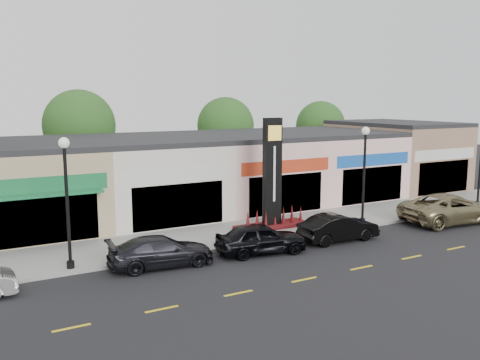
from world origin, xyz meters
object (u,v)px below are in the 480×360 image
Objects in this scene: car_dark_sedan at (161,251)px; car_black_conv at (338,228)px; pylon_sign at (272,189)px; car_black_sedan at (261,238)px; lamp_west_near at (66,190)px; car_gold_suv at (451,208)px; lamp_east_near at (364,165)px.

car_black_conv is (9.25, -0.58, 0.03)m from car_dark_sedan.
pylon_sign reaches higher than car_black_conv.
car_black_sedan is 1.01× the size of car_black_conv.
car_dark_sedan is at bearing 88.23° from car_black_conv.
lamp_west_near reaches higher than car_gold_suv.
car_black_conv is (-3.19, -1.76, -2.78)m from lamp_east_near.
car_black_sedan is at bearing -91.40° from car_dark_sedan.
lamp_west_near is 21.28m from car_gold_suv.
car_gold_suv is at bearing -20.29° from lamp_east_near.
car_gold_suv reaches higher than car_black_sedan.
lamp_west_near is 1.20× the size of car_dark_sedan.
car_gold_suv is (21.04, -1.86, -2.63)m from lamp_west_near.
lamp_east_near is at bearing -79.84° from car_dark_sedan.
lamp_east_near reaches higher than car_black_conv.
car_dark_sedan is 4.74m from car_black_sedan.
car_black_conv is at bearing -7.81° from lamp_west_near.
lamp_east_near is at bearing 75.50° from car_gold_suv.
car_gold_suv is at bearing -81.91° from car_black_sedan.
pylon_sign is 1.32× the size of car_dark_sedan.
lamp_east_near is at bearing 0.00° from lamp_west_near.
pylon_sign is at bearing 8.77° from lamp_west_near.
lamp_west_near is 0.91× the size of pylon_sign.
car_dark_sedan is (-12.44, -1.18, -2.81)m from lamp_east_near.
lamp_east_near is 0.90× the size of car_gold_suv.
car_black_sedan is 0.70× the size of car_gold_suv.
pylon_sign is 1.41× the size of car_black_sedan.
car_black_conv is 8.22m from car_gold_suv.
car_black_sedan is at bearing -167.67° from lamp_east_near.
car_black_conv is at bearing -62.30° from pylon_sign.
car_black_conv is at bearing -82.02° from car_black_sedan.
pylon_sign reaches higher than lamp_east_near.
car_dark_sedan is at bearing -18.35° from lamp_west_near.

